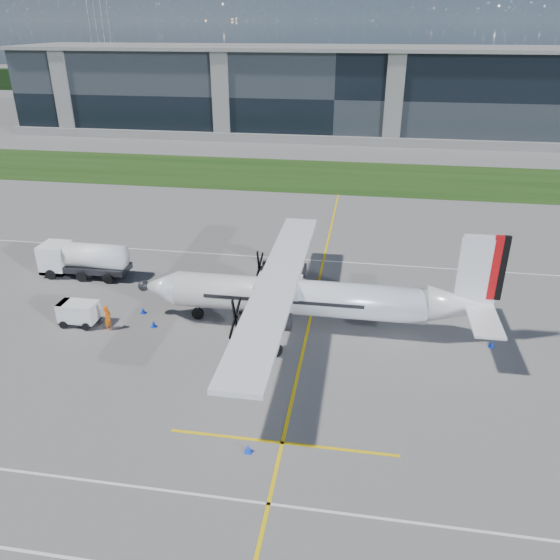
% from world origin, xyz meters
% --- Properties ---
extents(ground, '(400.00, 400.00, 0.00)m').
position_xyz_m(ground, '(0.00, 40.00, 0.00)').
color(ground, slate).
rests_on(ground, ground).
extents(grass_strip, '(400.00, 18.00, 0.04)m').
position_xyz_m(grass_strip, '(0.00, 48.00, 0.02)').
color(grass_strip, '#18350E').
rests_on(grass_strip, ground).
extents(terminal_building, '(120.00, 20.00, 15.00)m').
position_xyz_m(terminal_building, '(0.00, 80.00, 7.50)').
color(terminal_building, black).
rests_on(terminal_building, ground).
extents(tree_line, '(400.00, 6.00, 6.00)m').
position_xyz_m(tree_line, '(0.00, 140.00, 3.00)').
color(tree_line, black).
rests_on(tree_line, ground).
extents(pylon_west, '(9.00, 4.60, 30.00)m').
position_xyz_m(pylon_west, '(-80.00, 150.00, 15.00)').
color(pylon_west, gray).
rests_on(pylon_west, ground).
extents(yellow_taxiway_centerline, '(0.20, 70.00, 0.01)m').
position_xyz_m(yellow_taxiway_centerline, '(3.00, 10.00, 0.01)').
color(yellow_taxiway_centerline, yellow).
rests_on(yellow_taxiway_centerline, ground).
extents(turboprop_aircraft, '(24.78, 25.70, 7.71)m').
position_xyz_m(turboprop_aircraft, '(3.14, 5.89, 3.85)').
color(turboprop_aircraft, white).
rests_on(turboprop_aircraft, ground).
extents(fuel_tanker_truck, '(7.84, 2.55, 2.94)m').
position_xyz_m(fuel_tanker_truck, '(-17.27, 11.58, 1.47)').
color(fuel_tanker_truck, white).
rests_on(fuel_tanker_truck, ground).
extents(baggage_tug, '(2.84, 1.70, 1.70)m').
position_xyz_m(baggage_tug, '(-13.27, 3.80, 0.85)').
color(baggage_tug, white).
rests_on(baggage_tug, ground).
extents(ground_crew_person, '(0.62, 0.86, 2.10)m').
position_xyz_m(ground_crew_person, '(-10.91, 3.46, 1.05)').
color(ground_crew_person, '#F25907').
rests_on(ground_crew_person, ground).
extents(safety_cone_fwd, '(0.36, 0.36, 0.50)m').
position_xyz_m(safety_cone_fwd, '(-9.43, 6.04, 0.25)').
color(safety_cone_fwd, '#0C38DA').
rests_on(safety_cone_fwd, ground).
extents(safety_cone_nose_port, '(0.36, 0.36, 0.50)m').
position_xyz_m(safety_cone_nose_port, '(-7.91, 4.25, 0.25)').
color(safety_cone_nose_port, '#0C38DA').
rests_on(safety_cone_nose_port, ground).
extents(safety_cone_portwing, '(0.36, 0.36, 0.50)m').
position_xyz_m(safety_cone_portwing, '(1.41, -6.93, 0.25)').
color(safety_cone_portwing, '#0C38DA').
rests_on(safety_cone_portwing, ground).
extents(safety_cone_tail, '(0.36, 0.36, 0.50)m').
position_xyz_m(safety_cone_tail, '(15.38, 5.31, 0.25)').
color(safety_cone_tail, '#0C38DA').
rests_on(safety_cone_tail, ground).
extents(safety_cone_stbdwing, '(0.36, 0.36, 0.50)m').
position_xyz_m(safety_cone_stbdwing, '(0.83, 18.22, 0.25)').
color(safety_cone_stbdwing, '#0C38DA').
rests_on(safety_cone_stbdwing, ground).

